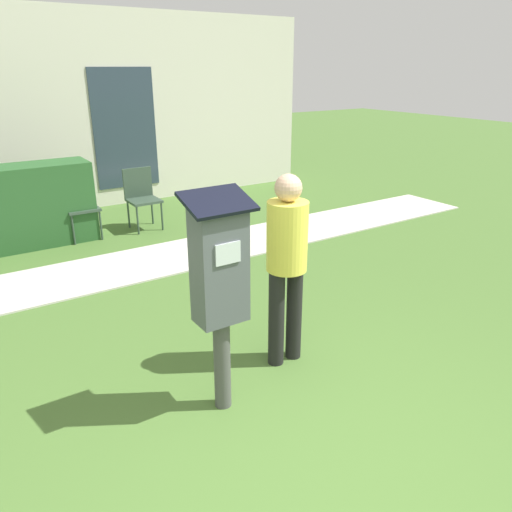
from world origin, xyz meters
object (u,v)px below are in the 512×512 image
(parking_meter, at_px, (220,277))
(person_standing, at_px, (287,257))
(outdoor_chair_left, at_px, (6,206))
(outdoor_chair_right, at_px, (141,194))
(outdoor_chair_middle, at_px, (79,201))

(parking_meter, distance_m, person_standing, 0.78)
(outdoor_chair_left, bearing_deg, outdoor_chair_right, -31.13)
(parking_meter, height_order, outdoor_chair_middle, parking_meter)
(outdoor_chair_left, distance_m, outdoor_chair_right, 1.83)
(parking_meter, distance_m, outdoor_chair_left, 4.78)
(person_standing, bearing_deg, outdoor_chair_left, 97.87)
(outdoor_chair_left, xyz_separation_m, outdoor_chair_middle, (0.90, -0.26, 0.00))
(person_standing, height_order, outdoor_chair_middle, person_standing)
(outdoor_chair_left, relative_size, outdoor_chair_middle, 1.00)
(parking_meter, relative_size, outdoor_chair_right, 1.77)
(outdoor_chair_left, height_order, outdoor_chair_right, same)
(outdoor_chair_right, bearing_deg, person_standing, -99.74)
(person_standing, relative_size, outdoor_chair_left, 1.76)
(person_standing, bearing_deg, parking_meter, -171.55)
(outdoor_chair_left, height_order, outdoor_chair_middle, same)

